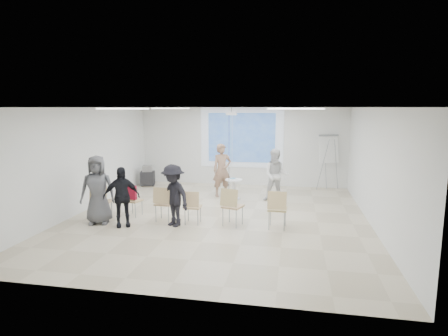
% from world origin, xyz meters
% --- Properties ---
extents(floor, '(8.00, 9.00, 0.10)m').
position_xyz_m(floor, '(0.00, 0.00, -0.05)').
color(floor, beige).
rests_on(floor, ground).
extents(ceiling, '(8.00, 9.00, 0.10)m').
position_xyz_m(ceiling, '(0.00, 0.00, 3.05)').
color(ceiling, white).
rests_on(ceiling, wall_back).
extents(wall_back, '(8.00, 0.10, 3.00)m').
position_xyz_m(wall_back, '(0.00, 4.55, 1.50)').
color(wall_back, silver).
rests_on(wall_back, floor).
extents(wall_left, '(0.10, 9.00, 3.00)m').
position_xyz_m(wall_left, '(-4.05, 0.00, 1.50)').
color(wall_left, silver).
rests_on(wall_left, floor).
extents(wall_right, '(0.10, 9.00, 3.00)m').
position_xyz_m(wall_right, '(4.05, 0.00, 1.50)').
color(wall_right, silver).
rests_on(wall_right, floor).
extents(projection_halo, '(3.20, 0.01, 2.30)m').
position_xyz_m(projection_halo, '(0.00, 4.49, 1.85)').
color(projection_halo, silver).
rests_on(projection_halo, wall_back).
extents(projection_image, '(2.60, 0.01, 1.90)m').
position_xyz_m(projection_image, '(0.00, 4.47, 1.85)').
color(projection_image, '#2E5A9E').
rests_on(projection_image, wall_back).
extents(pedestal_table, '(0.74, 0.74, 0.69)m').
position_xyz_m(pedestal_table, '(0.08, 2.11, 0.38)').
color(pedestal_table, white).
rests_on(pedestal_table, floor).
extents(player_left, '(0.90, 0.81, 2.04)m').
position_xyz_m(player_left, '(-0.38, 2.47, 1.02)').
color(player_left, '#A07962').
rests_on(player_left, floor).
extents(player_right, '(0.92, 0.74, 1.88)m').
position_xyz_m(player_right, '(1.46, 2.11, 0.94)').
color(player_right, white).
rests_on(player_right, floor).
extents(controller_left, '(0.09, 0.12, 0.04)m').
position_xyz_m(controller_left, '(-0.20, 2.72, 1.34)').
color(controller_left, white).
rests_on(controller_left, player_left).
extents(controller_right, '(0.05, 0.13, 0.04)m').
position_xyz_m(controller_right, '(1.28, 2.36, 1.27)').
color(controller_right, white).
rests_on(controller_right, player_right).
extents(chair_far_left, '(0.51, 0.54, 0.98)m').
position_xyz_m(chair_far_left, '(-3.04, -0.87, 0.58)').
color(chair_far_left, tan).
rests_on(chair_far_left, floor).
extents(chair_left_mid, '(0.48, 0.51, 0.86)m').
position_xyz_m(chair_left_mid, '(-2.38, -0.37, 0.51)').
color(chair_left_mid, tan).
rests_on(chair_left_mid, floor).
extents(chair_left_inner, '(0.46, 0.50, 0.95)m').
position_xyz_m(chair_left_inner, '(-1.36, -0.68, 0.56)').
color(chair_left_inner, tan).
rests_on(chair_left_inner, floor).
extents(chair_center, '(0.43, 0.46, 0.89)m').
position_xyz_m(chair_center, '(-0.54, -0.77, 0.53)').
color(chair_center, tan).
rests_on(chair_center, floor).
extents(chair_right_inner, '(0.59, 0.61, 1.00)m').
position_xyz_m(chair_right_inner, '(0.47, -0.73, 0.59)').
color(chair_right_inner, tan).
rests_on(chair_right_inner, floor).
extents(chair_right_far, '(0.48, 0.51, 0.99)m').
position_xyz_m(chair_right_far, '(1.63, -0.76, 0.59)').
color(chair_right_far, tan).
rests_on(chair_right_far, floor).
extents(red_jacket, '(0.41, 0.17, 0.39)m').
position_xyz_m(red_jacket, '(-2.37, -0.52, 0.72)').
color(red_jacket, maroon).
rests_on(red_jacket, chair_left_mid).
extents(laptop, '(0.36, 0.27, 0.03)m').
position_xyz_m(laptop, '(-1.35, -0.57, 0.51)').
color(laptop, black).
rests_on(laptop, chair_left_inner).
extents(audience_left, '(1.19, 1.03, 1.76)m').
position_xyz_m(audience_left, '(-2.26, -1.23, 0.88)').
color(audience_left, black).
rests_on(audience_left, floor).
extents(audience_mid, '(1.33, 1.14, 1.80)m').
position_xyz_m(audience_mid, '(-0.98, -0.97, 0.90)').
color(audience_mid, black).
rests_on(audience_mid, floor).
extents(audience_outer, '(1.12, 0.88, 2.01)m').
position_xyz_m(audience_outer, '(-2.97, -1.12, 1.00)').
color(audience_outer, '#59595E').
rests_on(audience_outer, floor).
extents(flipchart_easel, '(0.83, 0.66, 2.03)m').
position_xyz_m(flipchart_easel, '(3.24, 4.21, 1.50)').
color(flipchart_easel, gray).
rests_on(flipchart_easel, floor).
extents(av_cart, '(0.61, 0.54, 0.79)m').
position_xyz_m(av_cart, '(-3.54, 3.65, 0.36)').
color(av_cart, black).
rests_on(av_cart, floor).
extents(ceiling_projector, '(0.30, 0.25, 3.00)m').
position_xyz_m(ceiling_projector, '(0.10, 1.49, 2.69)').
color(ceiling_projector, white).
rests_on(ceiling_projector, ceiling).
extents(fluor_panel_nw, '(1.20, 0.30, 0.02)m').
position_xyz_m(fluor_panel_nw, '(-2.00, 2.00, 2.97)').
color(fluor_panel_nw, white).
rests_on(fluor_panel_nw, ceiling).
extents(fluor_panel_ne, '(1.20, 0.30, 0.02)m').
position_xyz_m(fluor_panel_ne, '(2.00, 2.00, 2.97)').
color(fluor_panel_ne, white).
rests_on(fluor_panel_ne, ceiling).
extents(fluor_panel_sw, '(1.20, 0.30, 0.02)m').
position_xyz_m(fluor_panel_sw, '(-2.00, -1.50, 2.97)').
color(fluor_panel_sw, white).
rests_on(fluor_panel_sw, ceiling).
extents(fluor_panel_se, '(1.20, 0.30, 0.02)m').
position_xyz_m(fluor_panel_se, '(2.00, -1.50, 2.97)').
color(fluor_panel_se, white).
rests_on(fluor_panel_se, ceiling).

